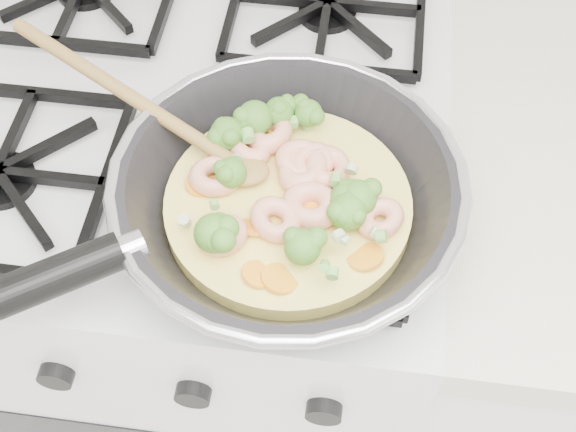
# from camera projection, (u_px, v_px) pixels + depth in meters

# --- Properties ---
(stove) EXTENTS (0.60, 0.60, 0.92)m
(stove) POSITION_uv_depth(u_px,v_px,m) (211.00, 289.00, 1.22)
(stove) COLOR silver
(stove) RESTS_ON ground
(skillet) EXTENTS (0.45, 0.36, 0.09)m
(skillet) POSITION_uv_depth(u_px,v_px,m) (282.00, 197.00, 0.70)
(skillet) COLOR black
(skillet) RESTS_ON stove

